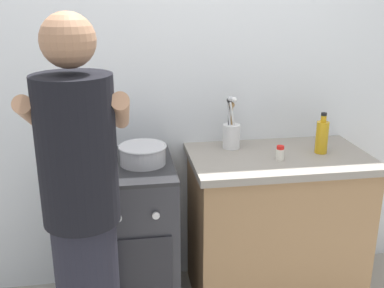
% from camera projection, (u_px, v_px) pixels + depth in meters
% --- Properties ---
extents(back_wall, '(3.20, 0.10, 2.50)m').
position_uv_depth(back_wall, '(207.00, 83.00, 2.71)').
color(back_wall, silver).
rests_on(back_wall, ground).
extents(countertop, '(1.00, 0.60, 0.90)m').
position_uv_depth(countertop, '(275.00, 227.00, 2.68)').
color(countertop, '#99724C').
rests_on(countertop, ground).
extents(stove_range, '(0.60, 0.62, 0.90)m').
position_uv_depth(stove_range, '(121.00, 239.00, 2.55)').
color(stove_range, '#2D2D33').
rests_on(stove_range, ground).
extents(pot, '(0.26, 0.19, 0.14)m').
position_uv_depth(pot, '(89.00, 151.00, 2.40)').
color(pot, '#B2B2B7').
rests_on(pot, stove_range).
extents(mixing_bowl, '(0.26, 0.26, 0.10)m').
position_uv_depth(mixing_bowl, '(143.00, 154.00, 2.40)').
color(mixing_bowl, '#B7B7BC').
rests_on(mixing_bowl, stove_range).
extents(utensil_crock, '(0.10, 0.10, 0.31)m').
position_uv_depth(utensil_crock, '(231.00, 133.00, 2.63)').
color(utensil_crock, silver).
rests_on(utensil_crock, countertop).
extents(spice_bottle, '(0.04, 0.04, 0.08)m').
position_uv_depth(spice_bottle, '(280.00, 153.00, 2.45)').
color(spice_bottle, silver).
rests_on(spice_bottle, countertop).
extents(oil_bottle, '(0.07, 0.07, 0.23)m').
position_uv_depth(oil_bottle, '(322.00, 136.00, 2.55)').
color(oil_bottle, gold).
rests_on(oil_bottle, countertop).
extents(person, '(0.41, 0.50, 1.70)m').
position_uv_depth(person, '(84.00, 228.00, 1.83)').
color(person, black).
rests_on(person, ground).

